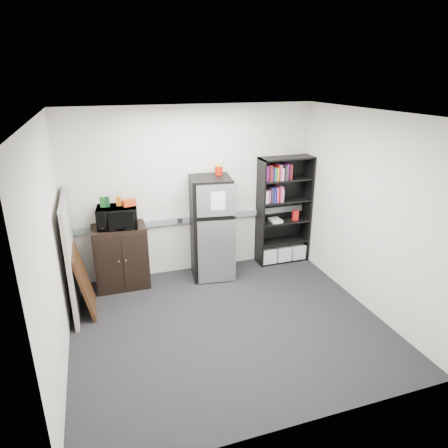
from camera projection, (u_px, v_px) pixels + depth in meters
The scene contains 18 objects.
floor at pixel (228, 324), 5.30m from camera, with size 4.00×4.00×0.00m, color black.
wall_back at pixel (193, 192), 6.38m from camera, with size 4.00×0.02×2.70m, color silver.
wall_right at pixel (368, 213), 5.41m from camera, with size 0.02×3.50×2.70m, color silver.
wall_left at pixel (51, 251), 4.24m from camera, with size 0.02×3.50×2.70m, color silver.
ceiling at pixel (229, 114), 4.35m from camera, with size 4.00×3.50×0.02m, color white.
electrical_raceway at pixel (195, 219), 6.51m from camera, with size 3.92×0.05×0.10m, color gray.
wall_note at pixel (171, 181), 6.21m from camera, with size 0.14×0.00×0.10m, color white.
bookshelf at pixel (284, 211), 6.82m from camera, with size 0.90×0.34×1.85m.
cubicle_partition at pixel (71, 255), 5.42m from camera, with size 0.06×1.30×1.62m.
cabinet at pixel (121, 257), 6.10m from camera, with size 0.79×0.52×0.99m.
microwave at pixel (117, 217), 5.86m from camera, with size 0.57×0.39×0.32m, color black.
snack_box_a at pixel (103, 202), 5.76m from camera, with size 0.07×0.05×0.15m, color #17501E.
snack_box_b at pixel (107, 202), 5.77m from camera, with size 0.07×0.05×0.15m, color #0C351D.
snack_box_c at pixel (119, 201), 5.82m from camera, with size 0.07×0.05×0.14m, color #C46112.
snack_bag at pixel (129, 202), 5.83m from camera, with size 0.18×0.10×0.10m, color red.
refrigerator at pixel (211, 228), 6.33m from camera, with size 0.70×0.72×1.65m.
coffee_can at pixel (219, 169), 6.18m from camera, with size 0.13×0.13×0.17m.
framed_poster at pixel (84, 281), 5.46m from camera, with size 0.22×0.72×0.91m.
Camera 1 is at (-1.46, -4.25, 3.10)m, focal length 32.00 mm.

